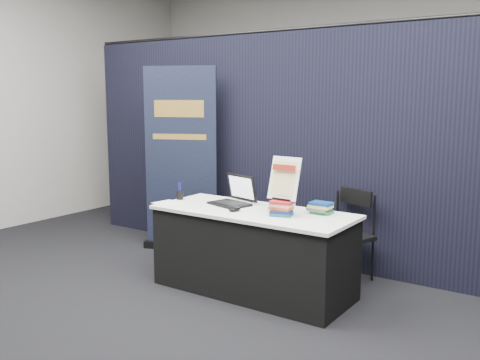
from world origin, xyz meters
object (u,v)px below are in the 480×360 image
info_sign (284,179)px  laptop (232,198)px  book_stack_short (321,208)px  book_stack_tall (282,208)px  display_table (253,251)px  pullup_banner (181,170)px  stacking_chair (349,232)px

info_sign → laptop: bearing=171.4°
book_stack_short → book_stack_tall: bearing=-132.8°
display_table → laptop: size_ratio=4.37×
display_table → book_stack_short: (0.55, 0.22, 0.42)m
book_stack_tall → info_sign: info_sign is taller
display_table → info_sign: bearing=-1.1°
pullup_banner → laptop: bearing=-49.3°
pullup_banner → stacking_chair: pullup_banner is taller
info_sign → stacking_chair: info_sign is taller
book_stack_short → info_sign: info_sign is taller
laptop → book_stack_short: 0.86m
book_stack_short → pullup_banner: 2.01m
book_stack_short → stacking_chair: stacking_chair is taller
laptop → book_stack_tall: size_ratio=1.91×
book_stack_short → stacking_chair: size_ratio=0.21×
info_sign → stacking_chair: bearing=71.2°
display_table → info_sign: size_ratio=4.79×
book_stack_tall → info_sign: size_ratio=0.57×
laptop → info_sign: size_ratio=1.10×
display_table → info_sign: 0.75m
laptop → book_stack_tall: bearing=0.6°
display_table → book_stack_short: book_stack_short is taller
laptop → book_stack_short: bearing=21.1°
display_table → pullup_banner: bearing=155.0°
info_sign → book_stack_short: bearing=45.4°
book_stack_tall → stacking_chair: 0.89m
laptop → info_sign: bearing=3.4°
laptop → pullup_banner: 1.24m
pullup_banner → stacking_chair: size_ratio=2.38×
laptop → display_table: bearing=-5.8°
laptop → book_stack_short: (0.85, 0.11, -0.01)m
pullup_banner → book_stack_short: bearing=-35.6°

